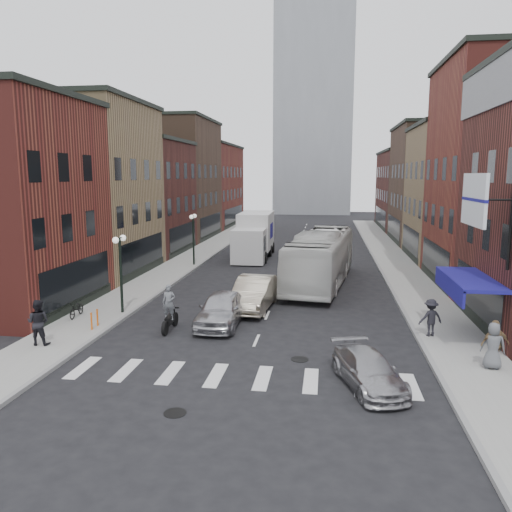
{
  "coord_description": "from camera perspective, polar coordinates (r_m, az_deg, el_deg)",
  "views": [
    {
      "loc": [
        2.94,
        -19.66,
        7.14
      ],
      "look_at": [
        -0.61,
        5.17,
        3.05
      ],
      "focal_mm": 35.0,
      "sensor_mm": 36.0,
      "label": 1
    }
  ],
  "objects": [
    {
      "name": "ground",
      "position": [
        21.12,
        -0.35,
        -10.5
      ],
      "size": [
        160.0,
        160.0,
        0.0
      ],
      "primitive_type": "plane",
      "color": "black",
      "rests_on": "ground"
    },
    {
      "name": "sidewalk_left",
      "position": [
        43.77,
        -7.12,
        -0.1
      ],
      "size": [
        3.0,
        74.0,
        0.15
      ],
      "primitive_type": "cube",
      "color": "gray",
      "rests_on": "ground"
    },
    {
      "name": "sidewalk_right",
      "position": [
        42.61,
        15.52,
        -0.63
      ],
      "size": [
        3.0,
        74.0,
        0.15
      ],
      "primitive_type": "cube",
      "color": "gray",
      "rests_on": "ground"
    },
    {
      "name": "curb_left",
      "position": [
        43.42,
        -5.21,
        -0.25
      ],
      "size": [
        0.2,
        74.0,
        0.16
      ],
      "primitive_type": "cube",
      "color": "gray",
      "rests_on": "ground"
    },
    {
      "name": "curb_right",
      "position": [
        42.46,
        13.51,
        -0.68
      ],
      "size": [
        0.2,
        74.0,
        0.16
      ],
      "primitive_type": "cube",
      "color": "gray",
      "rests_on": "ground"
    },
    {
      "name": "crosswalk_stripes",
      "position": [
        18.36,
        -1.77,
        -13.63
      ],
      "size": [
        12.0,
        2.2,
        0.01
      ],
      "primitive_type": "cube",
      "color": "silver",
      "rests_on": "ground"
    },
    {
      "name": "bldg_left_mid_a",
      "position": [
        38.15,
        -20.07,
        7.22
      ],
      "size": [
        10.3,
        10.2,
        12.3
      ],
      "color": "#987D53",
      "rests_on": "ground"
    },
    {
      "name": "bldg_left_mid_b",
      "position": [
        47.24,
        -14.27,
        6.56
      ],
      "size": [
        10.3,
        10.2,
        10.3
      ],
      "color": "#441C18",
      "rests_on": "ground"
    },
    {
      "name": "bldg_left_far_a",
      "position": [
        57.52,
        -10.14,
        8.63
      ],
      "size": [
        10.3,
        12.2,
        13.3
      ],
      "color": "#473223",
      "rests_on": "ground"
    },
    {
      "name": "bldg_left_far_b",
      "position": [
        70.97,
        -6.56,
        7.99
      ],
      "size": [
        10.3,
        16.2,
        11.3
      ],
      "color": "maroon",
      "rests_on": "ground"
    },
    {
      "name": "bldg_right_mid_b",
      "position": [
        45.31,
        23.73,
        6.6
      ],
      "size": [
        10.3,
        10.2,
        11.3
      ],
      "color": "#987D53",
      "rests_on": "ground"
    },
    {
      "name": "bldg_right_far_a",
      "position": [
        55.98,
        20.77,
        7.65
      ],
      "size": [
        10.3,
        12.2,
        12.3
      ],
      "color": "#473223",
      "rests_on": "ground"
    },
    {
      "name": "bldg_right_far_b",
      "position": [
        69.73,
        18.24,
        7.16
      ],
      "size": [
        10.3,
        16.2,
        10.3
      ],
      "color": "#441C18",
      "rests_on": "ground"
    },
    {
      "name": "awning_blue",
      "position": [
        23.39,
        22.83,
        -2.59
      ],
      "size": [
        1.8,
        5.0,
        0.78
      ],
      "color": "navy",
      "rests_on": "ground"
    },
    {
      "name": "billboard_sign",
      "position": [
        20.96,
        23.89,
        5.72
      ],
      "size": [
        1.52,
        3.0,
        3.7
      ],
      "color": "black",
      "rests_on": "ground"
    },
    {
      "name": "distant_tower",
      "position": [
        99.32,
        6.7,
        19.55
      ],
      "size": [
        14.0,
        14.0,
        50.0
      ],
      "primitive_type": "cube",
      "color": "#9399A0",
      "rests_on": "ground"
    },
    {
      "name": "streetlamp_near",
      "position": [
        26.16,
        -15.26,
        -0.37
      ],
      "size": [
        0.32,
        1.22,
        4.11
      ],
      "color": "black",
      "rests_on": "ground"
    },
    {
      "name": "streetlamp_far",
      "position": [
        39.28,
        -7.18,
        3.01
      ],
      "size": [
        0.32,
        1.22,
        4.11
      ],
      "color": "black",
      "rests_on": "ground"
    },
    {
      "name": "bike_rack",
      "position": [
        24.36,
        -17.98,
        -6.9
      ],
      "size": [
        0.08,
        0.68,
        0.8
      ],
      "color": "#D8590C",
      "rests_on": "sidewalk_left"
    },
    {
      "name": "box_truck",
      "position": [
        43.15,
        -0.2,
        2.29
      ],
      "size": [
        2.81,
        8.9,
        3.86
      ],
      "rotation": [
        0.0,
        0.0,
        0.02
      ],
      "color": "silver",
      "rests_on": "ground"
    },
    {
      "name": "motorcycle_rider",
      "position": [
        23.4,
        -9.88,
        -6.03
      ],
      "size": [
        0.64,
        2.14,
        2.18
      ],
      "rotation": [
        0.0,
        0.0,
        0.11
      ],
      "color": "black",
      "rests_on": "ground"
    },
    {
      "name": "transit_bus",
      "position": [
        32.98,
        7.43,
        -0.22
      ],
      "size": [
        4.61,
        12.85,
        3.5
      ],
      "primitive_type": "imported",
      "rotation": [
        0.0,
        0.0,
        -0.14
      ],
      "color": "silver",
      "rests_on": "ground"
    },
    {
      "name": "sedan_left_near",
      "position": [
        24.03,
        -3.96,
        -6.05
      ],
      "size": [
        2.02,
        4.76,
        1.6
      ],
      "primitive_type": "imported",
      "rotation": [
        0.0,
        0.0,
        -0.03
      ],
      "color": "#B8B8BD",
      "rests_on": "ground"
    },
    {
      "name": "sedan_left_far",
      "position": [
        26.84,
        -0.22,
        -4.27
      ],
      "size": [
        2.27,
        5.37,
        1.72
      ],
      "primitive_type": "imported",
      "rotation": [
        0.0,
        0.0,
        -0.09
      ],
      "color": "beige",
      "rests_on": "ground"
    },
    {
      "name": "curb_car",
      "position": [
        17.76,
        12.72,
        -12.63
      ],
      "size": [
        2.79,
        4.33,
        1.17
      ],
      "primitive_type": "imported",
      "rotation": [
        0.0,
        0.0,
        0.31
      ],
      "color": "#A4A3A8",
      "rests_on": "ground"
    },
    {
      "name": "parked_bicycle",
      "position": [
        26.48,
        -19.81,
        -5.7
      ],
      "size": [
        0.66,
        1.58,
        0.81
      ],
      "primitive_type": "imported",
      "rotation": [
        0.0,
        0.0,
        0.08
      ],
      "color": "black",
      "rests_on": "sidewalk_left"
    },
    {
      "name": "ped_left_solo",
      "position": [
        22.69,
        -23.63,
        -6.95
      ],
      "size": [
        0.96,
        0.59,
        1.92
      ],
      "primitive_type": "imported",
      "rotation": [
        0.0,
        0.0,
        3.2
      ],
      "color": "black",
      "rests_on": "sidewalk_left"
    },
    {
      "name": "ped_right_a",
      "position": [
        23.24,
        19.33,
        -6.66
      ],
      "size": [
        1.18,
        0.84,
        1.65
      ],
      "primitive_type": "imported",
      "rotation": [
        0.0,
        0.0,
        3.46
      ],
      "color": "black",
      "rests_on": "sidewalk_right"
    },
    {
      "name": "ped_right_b",
      "position": [
        20.42,
        25.64,
        -9.05
      ],
      "size": [
        1.13,
        0.72,
        1.78
      ],
      "primitive_type": "imported",
      "rotation": [
        0.0,
        0.0,
        3.34
      ],
      "color": "olive",
      "rests_on": "sidewalk_right"
    },
    {
      "name": "ped_right_c",
      "position": [
        20.31,
        25.47,
        -9.22
      ],
      "size": [
        0.93,
        0.7,
        1.73
      ],
      "primitive_type": "imported",
      "rotation": [
        0.0,
        0.0,
        2.95
      ],
      "color": "#585B60",
      "rests_on": "sidewalk_right"
    }
  ]
}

